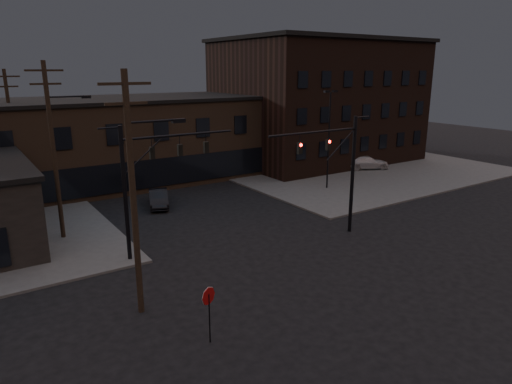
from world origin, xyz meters
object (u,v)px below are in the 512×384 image
traffic_signal_far (146,176)px  parked_car_lot_a (279,165)px  car_crossing (158,198)px  parked_car_lot_b (366,162)px  stop_sign (209,302)px  traffic_signal_near (341,164)px

traffic_signal_far → parked_car_lot_a: bearing=35.1°
traffic_signal_far → car_crossing: 11.32m
traffic_signal_far → parked_car_lot_b: size_ratio=1.60×
parked_car_lot_b → stop_sign: bearing=148.3°
parked_car_lot_a → parked_car_lot_b: bearing=-100.3°
parked_car_lot_a → parked_car_lot_b: parked_car_lot_b is taller
car_crossing → traffic_signal_far: bearing=-95.1°
traffic_signal_near → stop_sign: 15.17m
stop_sign → traffic_signal_far: bearing=82.7°
traffic_signal_near → traffic_signal_far: (-12.07, 3.50, 0.08)m
traffic_signal_far → car_crossing: bearing=65.3°
traffic_signal_near → parked_car_lot_b: 22.09m
parked_car_lot_a → parked_car_lot_b: size_ratio=0.81×
traffic_signal_near → traffic_signal_far: bearing=163.8°
traffic_signal_near → parked_car_lot_b: bearing=38.1°
traffic_signal_near → car_crossing: size_ratio=1.90×
traffic_signal_near → parked_car_lot_a: 19.89m
traffic_signal_near → parked_car_lot_a: size_ratio=1.98×
parked_car_lot_a → stop_sign: bearing=153.7°
stop_sign → car_crossing: (5.65, 19.49, -1.15)m
traffic_signal_near → traffic_signal_far: same height
traffic_signal_near → traffic_signal_far: size_ratio=1.00×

